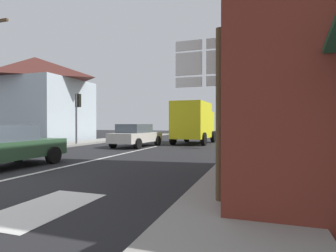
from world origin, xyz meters
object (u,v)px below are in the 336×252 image
sedan_far (136,135)px  delivery_truck (194,122)px  traffic_light_near_right (239,107)px  traffic_light_near_left (78,107)px  sedan_near (2,146)px  route_sign_post (220,96)px

sedan_far → delivery_truck: (2.91, 3.86, 0.89)m
sedan_far → traffic_light_near_right: (6.45, 0.52, 1.72)m
delivery_truck → traffic_light_near_right: 4.94m
traffic_light_near_left → sedan_far: bearing=4.6°
sedan_near → traffic_light_near_left: size_ratio=1.19×
delivery_truck → route_sign_post: bearing=-75.2°
delivery_truck → route_sign_post: (3.95, -14.98, 0.35)m
sedan_near → route_sign_post: (7.53, -2.01, 1.24)m
traffic_light_near_right → traffic_light_near_left: 10.69m
sedan_near → sedan_far: 9.14m
sedan_far → route_sign_post: 13.13m
sedan_far → traffic_light_near_left: 4.61m
route_sign_post → traffic_light_near_right: size_ratio=0.95×
sedan_far → route_sign_post: size_ratio=1.36×
sedan_far → route_sign_post: bearing=-58.3°
sedan_far → sedan_near: bearing=-94.2°
delivery_truck → traffic_light_near_left: bearing=-149.5°
sedan_near → delivery_truck: delivery_truck is taller
sedan_near → traffic_light_near_left: 9.65m
route_sign_post → traffic_light_near_right: 11.66m
route_sign_post → traffic_light_near_right: (-0.42, 11.64, 0.48)m
traffic_light_near_right → sedan_far: bearing=-175.4°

